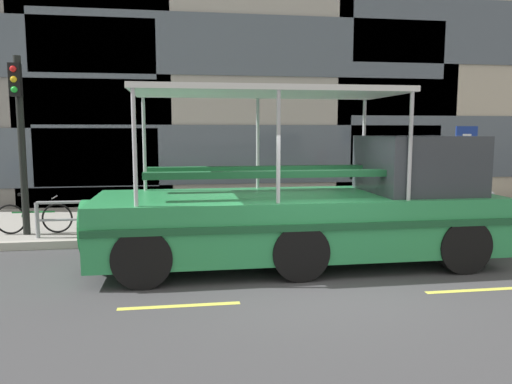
{
  "coord_description": "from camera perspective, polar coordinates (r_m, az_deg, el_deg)",
  "views": [
    {
      "loc": [
        -2.35,
        -8.04,
        2.57
      ],
      "look_at": [
        -0.79,
        2.08,
        1.3
      ],
      "focal_mm": 34.57,
      "sensor_mm": 36.0,
      "label": 1
    }
  ],
  "objects": [
    {
      "name": "sidewalk",
      "position": [
        14.07,
        0.98,
        -3.09
      ],
      "size": [
        32.0,
        4.8,
        0.18
      ],
      "primitive_type": "cube",
      "color": "#99968E",
      "rests_on": "ground_plane"
    },
    {
      "name": "parking_sign",
      "position": [
        13.99,
        23.02,
        3.72
      ],
      "size": [
        0.6,
        0.12,
        2.51
      ],
      "color": "#4C4F54",
      "rests_on": "sidewalk"
    },
    {
      "name": "lane_centreline",
      "position": [
        7.91,
        9.21,
        -11.97
      ],
      "size": [
        25.8,
        0.12,
        0.01
      ],
      "color": "#DBD64C",
      "rests_on": "ground_plane"
    },
    {
      "name": "duck_tour_boat",
      "position": [
        9.74,
        7.8,
        -1.89
      ],
      "size": [
        9.49,
        2.6,
        3.35
      ],
      "color": "#2D9351",
      "rests_on": "ground_plane"
    },
    {
      "name": "ground_plane",
      "position": [
        8.77,
        7.29,
        -10.05
      ],
      "size": [
        120.0,
        120.0,
        0.0
      ],
      "primitive_type": "plane",
      "color": "#3D3D3F"
    },
    {
      "name": "curb_edge",
      "position": [
        11.67,
        3.06,
        -5.22
      ],
      "size": [
        32.0,
        0.18,
        0.18
      ],
      "primitive_type": "cube",
      "color": "#B2ADA3",
      "rests_on": "ground_plane"
    },
    {
      "name": "pedestrian_near_bow",
      "position": [
        14.24,
        15.65,
        1.45
      ],
      "size": [
        0.34,
        0.44,
        1.76
      ],
      "color": "black",
      "rests_on": "sidewalk"
    },
    {
      "name": "traffic_light_pole",
      "position": [
        12.4,
        -25.64,
        6.71
      ],
      "size": [
        0.24,
        0.46,
        4.06
      ],
      "color": "black",
      "rests_on": "sidewalk"
    },
    {
      "name": "curb_guardrail",
      "position": [
        11.88,
        2.89,
        -1.83
      ],
      "size": [
        11.24,
        0.09,
        0.83
      ],
      "color": "gray",
      "rests_on": "sidewalk"
    },
    {
      "name": "leaned_bicycle",
      "position": [
        12.65,
        -24.32,
        -2.72
      ],
      "size": [
        1.74,
        0.46,
        0.96
      ],
      "color": "black",
      "rests_on": "sidewalk"
    }
  ]
}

